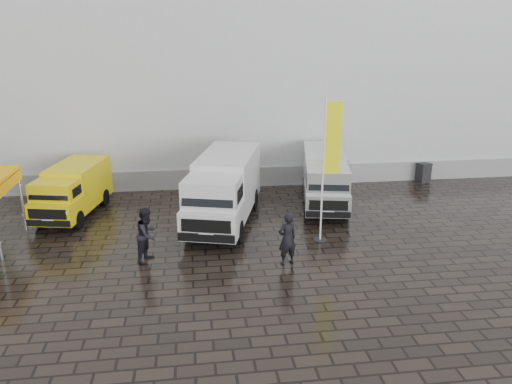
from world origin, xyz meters
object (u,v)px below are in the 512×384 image
at_px(van_silver, 325,180).
at_px(flagpole, 328,162).
at_px(wheelie_bin, 424,172).
at_px(person_front, 287,239).
at_px(van_white, 224,191).
at_px(van_yellow, 73,192).
at_px(person_tent, 147,235).

xyz_separation_m(van_silver, flagpole, (-1.01, -3.94, 1.88)).
bearing_deg(van_silver, wheelie_bin, 36.77).
relative_size(flagpole, person_front, 2.93).
xyz_separation_m(van_silver, wheelie_bin, (6.13, 2.86, -0.69)).
bearing_deg(van_white, person_front, -50.85).
height_order(van_yellow, wheelie_bin, van_yellow).
bearing_deg(flagpole, wheelie_bin, 43.62).
bearing_deg(van_silver, person_tent, -135.43).
height_order(van_white, flagpole, flagpole).
bearing_deg(van_yellow, van_silver, 11.70).
xyz_separation_m(van_white, flagpole, (3.64, -2.36, 1.71)).
relative_size(flagpole, wheelie_bin, 5.41).
bearing_deg(person_front, person_tent, -29.15).
bearing_deg(person_tent, flagpole, -56.20).
bearing_deg(flagpole, van_white, 147.04).
distance_m(van_silver, person_tent, 8.96).
xyz_separation_m(person_front, person_tent, (-4.69, 0.92, 0.03)).
height_order(van_yellow, flagpole, flagpole).
xyz_separation_m(van_silver, person_tent, (-7.53, -4.85, -0.23)).
bearing_deg(flagpole, person_front, -134.95).
bearing_deg(van_silver, flagpole, -92.63).
bearing_deg(person_front, wheelie_bin, -154.11).
relative_size(van_yellow, flagpole, 0.84).
xyz_separation_m(van_yellow, van_white, (6.34, -1.67, 0.30)).
bearing_deg(van_silver, van_white, -149.49).
distance_m(flagpole, person_tent, 6.91).
xyz_separation_m(van_yellow, flagpole, (9.99, -4.03, 2.01)).
distance_m(van_yellow, wheelie_bin, 17.36).
height_order(van_yellow, person_front, van_yellow).
distance_m(van_yellow, van_white, 6.56).
bearing_deg(van_silver, person_front, -104.43).
height_order(van_yellow, van_silver, van_silver).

